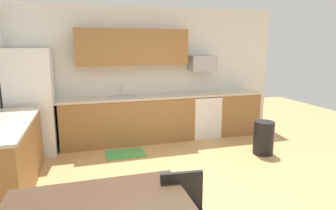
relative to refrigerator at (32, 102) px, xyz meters
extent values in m
plane|color=tan|center=(2.18, -2.22, -0.94)|extent=(12.00, 12.00, 0.00)
cube|color=silver|center=(2.18, 0.43, 0.41)|extent=(5.80, 0.10, 2.70)
cube|color=olive|center=(1.74, 0.08, -0.49)|extent=(2.63, 0.60, 0.90)
cube|color=olive|center=(4.12, 0.08, -0.49)|extent=(0.92, 0.60, 0.90)
cube|color=olive|center=(-0.12, -1.42, -0.49)|extent=(0.60, 2.00, 0.90)
cube|color=beige|center=(2.18, 0.08, -0.02)|extent=(4.80, 0.64, 0.04)
cube|color=beige|center=(-0.12, -1.42, -0.02)|extent=(0.64, 2.00, 0.04)
cube|color=olive|center=(1.88, 0.21, 0.96)|extent=(2.20, 0.34, 0.70)
cube|color=white|center=(0.00, 0.00, 0.00)|extent=(0.76, 0.70, 1.88)
cube|color=white|center=(3.36, 0.08, -0.50)|extent=(0.60, 0.60, 0.88)
cube|color=black|center=(3.36, 0.08, -0.05)|extent=(0.60, 0.60, 0.03)
cube|color=#9EA0A5|center=(3.36, 0.18, 0.62)|extent=(0.54, 0.36, 0.32)
cube|color=#A5A8AD|center=(1.64, 0.08, -0.06)|extent=(0.48, 0.40, 0.14)
cylinder|color=#B2B5BA|center=(1.64, 0.26, 0.10)|extent=(0.02, 0.02, 0.24)
cube|color=#422D1E|center=(0.94, -3.54, -0.21)|extent=(1.40, 0.90, 0.06)
cube|color=black|center=(1.67, -3.36, -0.29)|extent=(0.38, 0.07, 0.40)
cylinder|color=black|center=(3.97, -1.26, -0.64)|extent=(0.36, 0.36, 0.60)
cube|color=#4CA54C|center=(1.56, -0.57, -0.94)|extent=(0.70, 0.50, 0.01)
camera|label=1|loc=(0.88, -5.58, 0.99)|focal=31.09mm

